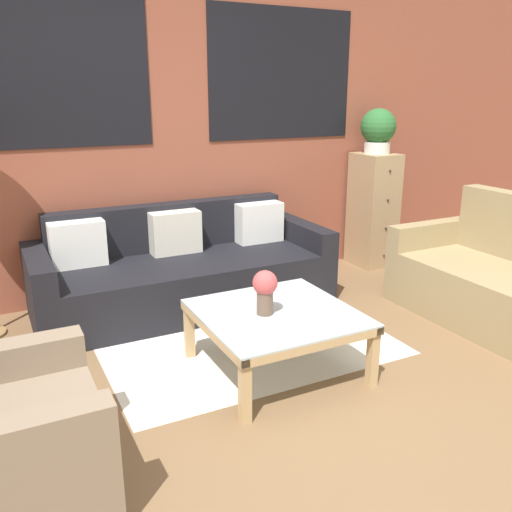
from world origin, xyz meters
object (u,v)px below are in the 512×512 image
Objects in this scene: coffee_table at (276,320)px; flower_vase at (265,289)px; settee_vintage at (508,284)px; drawer_cabinet at (373,210)px; potted_plant at (378,130)px; couch_dark at (183,272)px.

flower_vase reaches higher than coffee_table.
coffee_table is (-1.85, 0.15, 0.03)m from settee_vintage.
coffee_table is 0.82× the size of drawer_cabinet.
coffee_table is 2.42m from drawer_cabinet.
potted_plant is 2.59m from flower_vase.
settee_vintage reaches higher than flower_vase.
drawer_cabinet reaches higher than settee_vintage.
settee_vintage is at bearing -35.65° from couch_dark.
couch_dark is 8.54× the size of flower_vase.
potted_plant is at bearing 36.81° from flower_vase.
settee_vintage is 1.65m from drawer_cabinet.
drawer_cabinet is 0.77m from potted_plant.
flower_vase is (-1.98, -1.48, 0.00)m from drawer_cabinet.
settee_vintage is at bearing -91.73° from drawer_cabinet.
settee_vintage is 1.92m from potted_plant.
coffee_table is at bearing -83.67° from couch_dark.
couch_dark is 2.11× the size of drawer_cabinet.
coffee_table is 0.23m from flower_vase.
flower_vase is at bearing 175.50° from settee_vintage.
potted_plant is (0.05, 1.63, 1.00)m from settee_vintage.
flower_vase is (0.06, -1.28, 0.27)m from couch_dark.
settee_vintage reaches higher than couch_dark.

